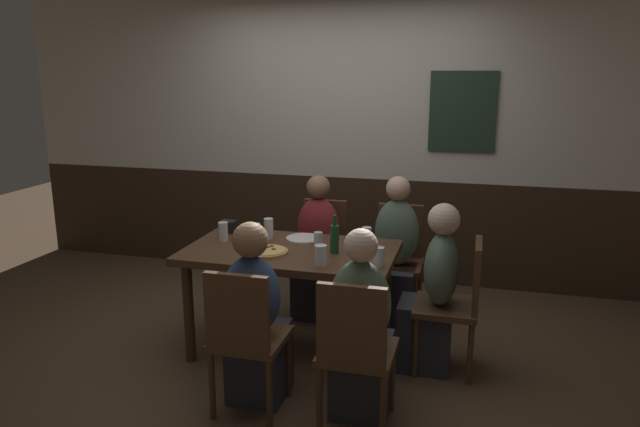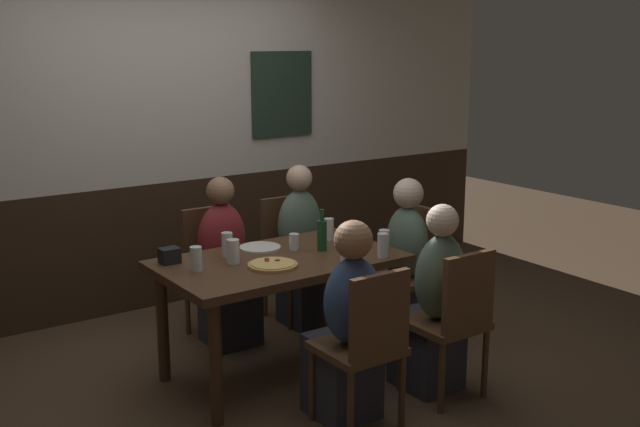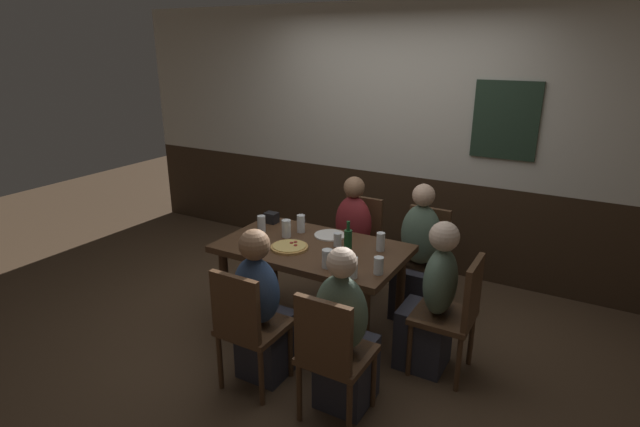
{
  "view_description": "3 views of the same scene",
  "coord_description": "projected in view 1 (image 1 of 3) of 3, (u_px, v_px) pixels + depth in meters",
  "views": [
    {
      "loc": [
        1.19,
        -3.66,
        1.93
      ],
      "look_at": [
        0.2,
        0.02,
        0.99
      ],
      "focal_mm": 33.34,
      "sensor_mm": 36.0,
      "label": 1
    },
    {
      "loc": [
        -2.32,
        -3.71,
        2.0
      ],
      "look_at": [
        0.23,
        -0.09,
        1.0
      ],
      "focal_mm": 43.11,
      "sensor_mm": 36.0,
      "label": 2
    },
    {
      "loc": [
        1.82,
        -3.05,
        2.22
      ],
      "look_at": [
        0.06,
        0.01,
        1.01
      ],
      "focal_mm": 28.09,
      "sensor_mm": 36.0,
      "label": 3
    }
  ],
  "objects": [
    {
      "name": "ground_plane",
      "position": [
        292.0,
        349.0,
        4.2
      ],
      "size": [
        12.0,
        12.0,
        0.0
      ],
      "primitive_type": "plane",
      "color": "#4C3826"
    },
    {
      "name": "wall_back",
      "position": [
        346.0,
        139.0,
        5.43
      ],
      "size": [
        6.4,
        0.13,
        2.6
      ],
      "color": "#332316",
      "rests_on": "ground_plane"
    },
    {
      "name": "dining_table",
      "position": [
        291.0,
        262.0,
        4.04
      ],
      "size": [
        1.42,
        0.83,
        0.74
      ],
      "color": "#472D1C",
      "rests_on": "ground_plane"
    },
    {
      "name": "chair_mid_near",
      "position": [
        245.0,
        334.0,
        3.3
      ],
      "size": [
        0.4,
        0.4,
        0.88
      ],
      "color": "#513521",
      "rests_on": "ground_plane"
    },
    {
      "name": "chair_mid_far",
      "position": [
        322.0,
        248.0,
        4.86
      ],
      "size": [
        0.4,
        0.4,
        0.88
      ],
      "color": "#513521",
      "rests_on": "ground_plane"
    },
    {
      "name": "chair_head_east",
      "position": [
        458.0,
        299.0,
        3.79
      ],
      "size": [
        0.4,
        0.4,
        0.88
      ],
      "color": "#513521",
      "rests_on": "ground_plane"
    },
    {
      "name": "chair_right_near",
      "position": [
        355.0,
        347.0,
        3.14
      ],
      "size": [
        0.4,
        0.4,
        0.88
      ],
      "color": "#513521",
      "rests_on": "ground_plane"
    },
    {
      "name": "chair_right_far",
      "position": [
        398.0,
        254.0,
        4.7
      ],
      "size": [
        0.4,
        0.4,
        0.88
      ],
      "color": "#513521",
      "rests_on": "ground_plane"
    },
    {
      "name": "person_mid_near",
      "position": [
        256.0,
        326.0,
        3.46
      ],
      "size": [
        0.34,
        0.37,
        1.11
      ],
      "color": "#2D2D38",
      "rests_on": "ground_plane"
    },
    {
      "name": "person_mid_far",
      "position": [
        317.0,
        257.0,
        4.71
      ],
      "size": [
        0.34,
        0.37,
        1.12
      ],
      "color": "#2D2D38",
      "rests_on": "ground_plane"
    },
    {
      "name": "person_head_east",
      "position": [
        432.0,
        300.0,
        3.84
      ],
      "size": [
        0.37,
        0.34,
        1.11
      ],
      "color": "#2D2D38",
      "rests_on": "ground_plane"
    },
    {
      "name": "person_right_near",
      "position": [
        361.0,
        339.0,
        3.3
      ],
      "size": [
        0.34,
        0.37,
        1.11
      ],
      "color": "#2D2D38",
      "rests_on": "ground_plane"
    },
    {
      "name": "person_right_far",
      "position": [
        395.0,
        263.0,
        4.55
      ],
      "size": [
        0.34,
        0.37,
        1.14
      ],
      "color": "#2D2D38",
      "rests_on": "ground_plane"
    },
    {
      "name": "pizza",
      "position": [
        267.0,
        251.0,
        3.93
      ],
      "size": [
        0.29,
        0.29,
        0.03
      ],
      "color": "tan",
      "rests_on": "dining_table"
    },
    {
      "name": "beer_glass_half",
      "position": [
        354.0,
        262.0,
        3.56
      ],
      "size": [
        0.07,
        0.07,
        0.15
      ],
      "color": "silver",
      "rests_on": "dining_table"
    },
    {
      "name": "pint_glass_pale",
      "position": [
        367.0,
        239.0,
        4.05
      ],
      "size": [
        0.06,
        0.06,
        0.14
      ],
      "color": "silver",
      "rests_on": "dining_table"
    },
    {
      "name": "tumbler_short",
      "position": [
        321.0,
        257.0,
        3.67
      ],
      "size": [
        0.08,
        0.08,
        0.13
      ],
      "color": "silver",
      "rests_on": "dining_table"
    },
    {
      "name": "pint_glass_stout",
      "position": [
        255.0,
        235.0,
        4.13
      ],
      "size": [
        0.07,
        0.07,
        0.14
      ],
      "color": "silver",
      "rests_on": "dining_table"
    },
    {
      "name": "beer_glass_tall",
      "position": [
        223.0,
        233.0,
        4.18
      ],
      "size": [
        0.07,
        0.07,
        0.14
      ],
      "color": "silver",
      "rests_on": "dining_table"
    },
    {
      "name": "pint_glass_amber",
      "position": [
        379.0,
        258.0,
        3.66
      ],
      "size": [
        0.07,
        0.07,
        0.12
      ],
      "color": "silver",
      "rests_on": "dining_table"
    },
    {
      "name": "highball_clear",
      "position": [
        318.0,
        240.0,
        4.06
      ],
      "size": [
        0.06,
        0.06,
        0.1
      ],
      "color": "silver",
      "rests_on": "dining_table"
    },
    {
      "name": "tumbler_water",
      "position": [
        269.0,
        229.0,
        4.26
      ],
      "size": [
        0.07,
        0.07,
        0.15
      ],
      "color": "silver",
      "rests_on": "dining_table"
    },
    {
      "name": "beer_bottle_green",
      "position": [
        335.0,
        238.0,
        3.91
      ],
      "size": [
        0.06,
        0.06,
        0.26
      ],
      "color": "#194723",
      "rests_on": "dining_table"
    },
    {
      "name": "plate_white_large",
      "position": [
        304.0,
        238.0,
        4.25
      ],
      "size": [
        0.25,
        0.25,
        0.01
      ],
      "primitive_type": "cylinder",
      "color": "white",
      "rests_on": "dining_table"
    },
    {
      "name": "condiment_caddy",
      "position": [
        228.0,
        227.0,
        4.41
      ],
      "size": [
        0.11,
        0.09,
        0.09
      ],
      "primitive_type": "cube",
      "color": "black",
      "rests_on": "dining_table"
    }
  ]
}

